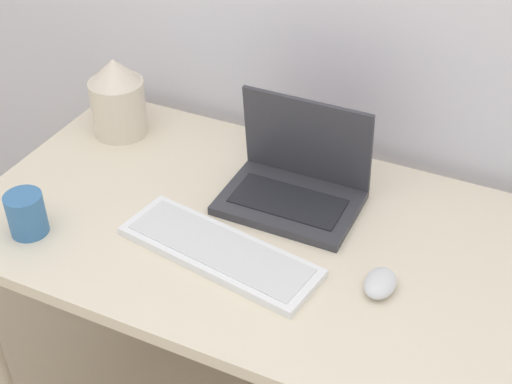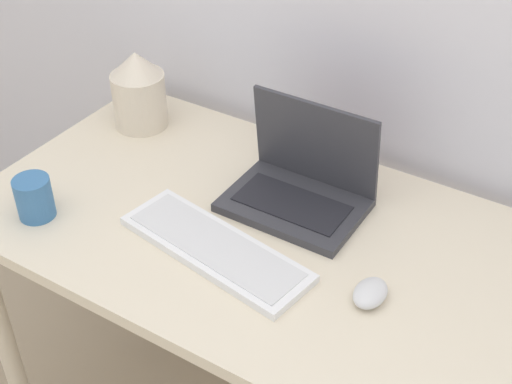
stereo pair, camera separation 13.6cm
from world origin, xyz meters
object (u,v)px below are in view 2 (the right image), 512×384
(keyboard, at_px, (215,248))
(vase, at_px, (139,90))
(mug, at_px, (34,198))
(mouse, at_px, (370,293))
(laptop, at_px, (301,183))

(keyboard, relative_size, vase, 2.18)
(mug, bearing_deg, mouse, 11.62)
(laptop, bearing_deg, vase, 172.12)
(keyboard, xyz_separation_m, vase, (-0.45, 0.31, 0.09))
(mouse, xyz_separation_m, mug, (-0.73, -0.15, 0.03))
(laptop, distance_m, keyboard, 0.26)
(laptop, relative_size, mouse, 3.40)
(mouse, height_order, vase, vase)
(keyboard, xyz_separation_m, mouse, (0.33, 0.04, 0.01))
(keyboard, bearing_deg, laptop, 74.81)
(vase, relative_size, mug, 2.16)
(mouse, xyz_separation_m, vase, (-0.78, 0.27, 0.08))
(laptop, relative_size, keyboard, 0.67)
(keyboard, bearing_deg, vase, 145.00)
(laptop, xyz_separation_m, keyboard, (-0.07, -0.24, -0.04))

